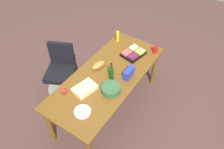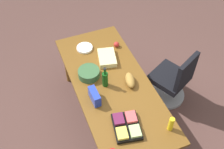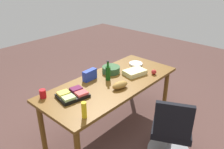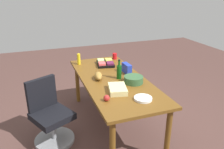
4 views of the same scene
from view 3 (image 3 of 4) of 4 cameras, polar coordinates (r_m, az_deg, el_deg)
The scene contains 13 objects.
ground_plane at distance 3.67m, azimuth -0.14°, elevation -12.95°, with size 10.00×10.00×0.00m, color brown.
conference_table at distance 3.27m, azimuth -0.16°, elevation -3.17°, with size 2.10×0.90×0.80m.
office_chair at distance 3.08m, azimuth 14.48°, elevation -14.33°, with size 0.64×0.64×0.91m.
sheet_cake at distance 3.46m, azimuth 5.69°, elevation 0.57°, with size 0.32×0.22×0.07m, color beige.
bread_loaf at distance 3.04m, azimuth 2.00°, elevation -2.65°, with size 0.24×0.11×0.10m, color #A47733.
chip_bag_blue at distance 3.28m, azimuth -5.59°, elevation -0.11°, with size 0.22×0.08×0.15m, color #223AB0.
paper_plate_stack at distance 3.81m, azimuth 5.98°, elevation 2.68°, with size 0.22×0.22×0.03m, color white.
salad_bowl at distance 3.50m, azimuth -0.25°, elevation 1.27°, with size 0.27×0.27×0.10m, color #355C36.
mustard_bottle at distance 2.48m, azimuth -6.99°, elevation -8.80°, with size 0.06×0.06×0.19m, color yellow.
fruit_platter at distance 2.90m, azimuth -9.82°, elevation -5.03°, with size 0.41×0.34×0.07m.
wine_bottle at distance 3.24m, azimuth -1.02°, elevation 0.48°, with size 0.09×0.09×0.29m.
red_solo_cup at distance 2.96m, azimuth -16.93°, elevation -4.63°, with size 0.08×0.08×0.11m, color red.
apple_red at distance 3.50m, azimuth 10.42°, elevation 0.62°, with size 0.08×0.08×0.08m, color #B52925.
Camera 3 is at (-2.13, -1.92, 2.29)m, focal length 36.56 mm.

